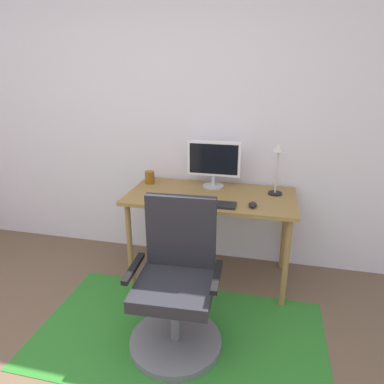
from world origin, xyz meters
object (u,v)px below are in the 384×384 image
at_px(coffee_cup, 150,177).
at_px(computer_mouse, 253,205).
at_px(monitor, 214,161).
at_px(office_chair, 177,293).
at_px(keyboard, 207,204).
at_px(cell_phone, 155,199).
at_px(desk, 211,204).
at_px(desk_lamp, 278,161).

bearing_deg(coffee_cup, computer_mouse, -21.04).
distance_m(monitor, office_chair, 1.17).
height_order(keyboard, coffee_cup, coffee_cup).
relative_size(monitor, cell_phone, 3.17).
distance_m(desk, office_chair, 0.86).
distance_m(computer_mouse, desk_lamp, 0.44).
bearing_deg(desk_lamp, cell_phone, -160.14).
bearing_deg(cell_phone, office_chair, -63.97).
bearing_deg(cell_phone, desk, 23.45).
bearing_deg(cell_phone, computer_mouse, -2.17).
bearing_deg(keyboard, desk_lamp, 35.42).
height_order(monitor, office_chair, monitor).
distance_m(keyboard, coffee_cup, 0.71).
relative_size(monitor, computer_mouse, 4.27).
bearing_deg(computer_mouse, desk_lamp, 63.28).
bearing_deg(computer_mouse, cell_phone, -178.98).
relative_size(computer_mouse, cell_phone, 0.74).
bearing_deg(monitor, desk, -84.98).
bearing_deg(keyboard, computer_mouse, 6.05).
relative_size(keyboard, cell_phone, 3.07).
bearing_deg(computer_mouse, office_chair, -124.09).
height_order(keyboard, computer_mouse, computer_mouse).
height_order(computer_mouse, office_chair, office_chair).
xyz_separation_m(coffee_cup, office_chair, (0.51, -0.96, -0.44)).
xyz_separation_m(computer_mouse, desk_lamp, (0.16, 0.31, 0.26)).
distance_m(desk_lamp, office_chair, 1.27).
bearing_deg(desk_lamp, monitor, 172.21).
relative_size(coffee_cup, cell_phone, 0.78).
bearing_deg(desk_lamp, keyboard, -144.58).
xyz_separation_m(desk, cell_phone, (-0.41, -0.20, 0.08)).
bearing_deg(desk, office_chair, -95.11).
xyz_separation_m(cell_phone, office_chair, (0.33, -0.60, -0.39)).
relative_size(desk, office_chair, 1.39).
relative_size(coffee_cup, office_chair, 0.11).
height_order(keyboard, cell_phone, keyboard).
relative_size(monitor, coffee_cup, 4.09).
xyz_separation_m(desk, keyboard, (0.01, -0.23, 0.09)).
relative_size(desk, desk_lamp, 3.26).
relative_size(monitor, keyboard, 1.03).
distance_m(cell_phone, desk_lamp, 1.00).
relative_size(desk, computer_mouse, 12.89).
height_order(monitor, cell_phone, monitor).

